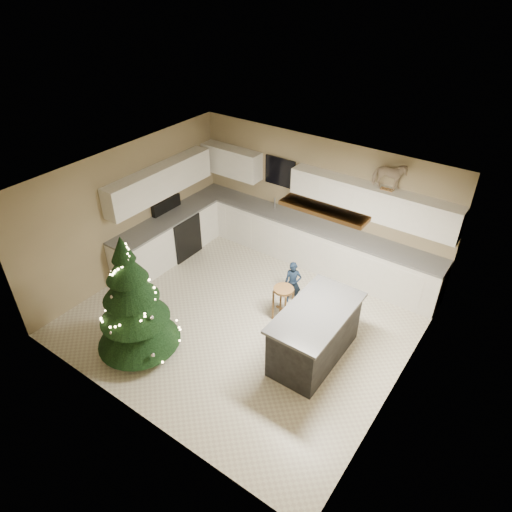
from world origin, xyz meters
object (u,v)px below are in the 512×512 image
bar_stool (283,296)px  toddler (293,283)px  island (315,334)px  rocking_horse (389,176)px  christmas_tree (133,307)px

bar_stool → toddler: 0.52m
island → rocking_horse: size_ratio=2.70×
island → christmas_tree: bearing=-147.5°
toddler → bar_stool: bearing=-105.5°
rocking_horse → toddler: bearing=132.0°
island → bar_stool: island is taller
christmas_tree → toddler: (1.38, 2.49, -0.47)m
island → toddler: 1.40m
christmas_tree → rocking_horse: size_ratio=3.48×
bar_stool → christmas_tree: size_ratio=0.31×
toddler → rocking_horse: 2.52m
island → toddler: island is taller
christmas_tree → island: bearing=32.5°
island → rocking_horse: 3.00m
bar_stool → island: bearing=-28.1°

